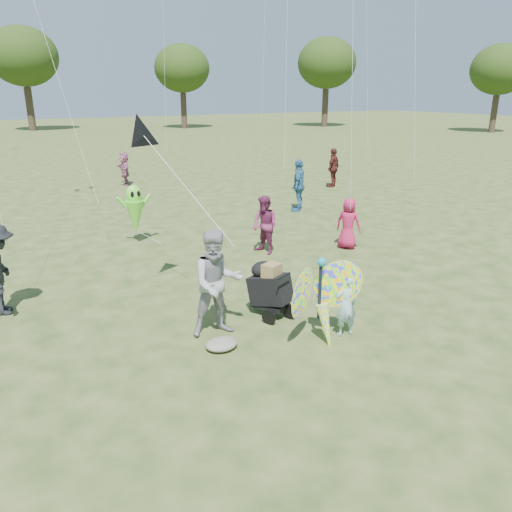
{
  "coord_description": "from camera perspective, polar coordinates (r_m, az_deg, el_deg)",
  "views": [
    {
      "loc": [
        -4.94,
        -6.73,
        4.26
      ],
      "look_at": [
        -0.2,
        1.5,
        1.1
      ],
      "focal_mm": 35.0,
      "sensor_mm": 36.0,
      "label": 1
    }
  ],
  "objects": [
    {
      "name": "ground",
      "position": [
        9.38,
        5.71,
        -8.73
      ],
      "size": [
        160.0,
        160.0,
        0.0
      ],
      "primitive_type": "plane",
      "color": "#51592B",
      "rests_on": "ground"
    },
    {
      "name": "child_girl",
      "position": [
        9.16,
        10.24,
        -5.54
      ],
      "size": [
        0.47,
        0.35,
        1.18
      ],
      "primitive_type": "imported",
      "rotation": [
        0.0,
        0.0,
        2.99
      ],
      "color": "#96C8D5",
      "rests_on": "ground"
    },
    {
      "name": "crowd_b",
      "position": [
        11.01,
        -27.23,
        -1.39
      ],
      "size": [
        0.87,
        1.28,
        1.84
      ],
      "primitive_type": "imported",
      "rotation": [
        0.0,
        0.0,
        1.4
      ],
      "color": "black",
      "rests_on": "ground"
    },
    {
      "name": "crowd_e",
      "position": [
        13.52,
        1.02,
        3.54
      ],
      "size": [
        0.75,
        0.88,
        1.59
      ],
      "primitive_type": "imported",
      "rotation": [
        0.0,
        0.0,
        4.92
      ],
      "color": "#752750",
      "rests_on": "ground"
    },
    {
      "name": "crowd_a",
      "position": [
        14.24,
        10.5,
        3.68
      ],
      "size": [
        0.76,
        0.84,
        1.43
      ],
      "primitive_type": "imported",
      "rotation": [
        0.0,
        0.0,
        2.14
      ],
      "color": "#B51C49",
      "rests_on": "ground"
    },
    {
      "name": "alien_kite",
      "position": [
        14.76,
        -13.66,
        5.0
      ],
      "size": [
        1.12,
        0.69,
        1.74
      ],
      "color": "#69E335",
      "rests_on": "ground"
    },
    {
      "name": "adult_man",
      "position": [
        8.95,
        -4.45,
        -3.11
      ],
      "size": [
        1.07,
        0.89,
        1.98
      ],
      "primitive_type": "imported",
      "rotation": [
        0.0,
        0.0,
        -0.16
      ],
      "color": "#97959B",
      "rests_on": "ground"
    },
    {
      "name": "tree_line",
      "position": [
        52.5,
        -21.85,
        20.03
      ],
      "size": [
        91.78,
        33.6,
        10.79
      ],
      "color": "#3A2D21",
      "rests_on": "ground"
    },
    {
      "name": "butterfly_kite",
      "position": [
        8.74,
        7.6,
        -5.07
      ],
      "size": [
        1.74,
        0.75,
        1.78
      ],
      "color": "orange",
      "rests_on": "ground"
    },
    {
      "name": "jogging_stroller",
      "position": [
        9.83,
        1.49,
        -3.38
      ],
      "size": [
        0.78,
        1.15,
        1.09
      ],
      "rotation": [
        0.0,
        0.0,
        0.43
      ],
      "color": "black",
      "rests_on": "ground"
    },
    {
      "name": "crowd_c",
      "position": [
        18.5,
        4.91,
        8.05
      ],
      "size": [
        1.12,
        1.12,
        1.91
      ],
      "primitive_type": "imported",
      "rotation": [
        0.0,
        0.0,
        3.93
      ],
      "color": "teal",
      "rests_on": "ground"
    },
    {
      "name": "delta_kite_rig",
      "position": [
        10.08,
        -12.69,
        13.25
      ],
      "size": [
        1.37,
        2.27,
        2.27
      ],
      "color": "black",
      "rests_on": "ground"
    },
    {
      "name": "crowd_j",
      "position": [
        24.49,
        -14.8,
        9.61
      ],
      "size": [
        0.51,
        1.44,
        1.54
      ],
      "primitive_type": "imported",
      "rotation": [
        0.0,
        0.0,
        4.67
      ],
      "color": "#A55E81",
      "rests_on": "ground"
    },
    {
      "name": "crowd_h",
      "position": [
        23.48,
        8.83,
        9.94
      ],
      "size": [
        1.12,
        0.88,
        1.78
      ],
      "primitive_type": "imported",
      "rotation": [
        0.0,
        0.0,
        3.64
      ],
      "color": "#4F1D1A",
      "rests_on": "ground"
    },
    {
      "name": "grey_bag",
      "position": [
        8.78,
        -3.98,
        -10.02
      ],
      "size": [
        0.57,
        0.46,
        0.18
      ],
      "primitive_type": "ellipsoid",
      "color": "gray",
      "rests_on": "ground"
    }
  ]
}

